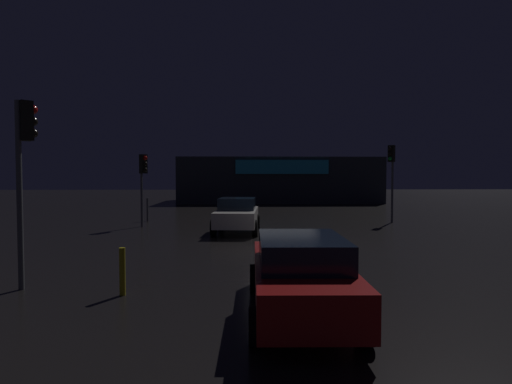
{
  "coord_description": "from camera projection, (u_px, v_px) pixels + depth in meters",
  "views": [
    {
      "loc": [
        -1.52,
        -15.88,
        2.58
      ],
      "look_at": [
        -0.76,
        6.65,
        1.69
      ],
      "focal_mm": 29.82,
      "sensor_mm": 36.0,
      "label": 1
    }
  ],
  "objects": [
    {
      "name": "bollard_kerb_b",
      "position": [
        148.0,
        210.0,
        23.8
      ],
      "size": [
        0.11,
        0.11,
        1.3
      ],
      "primitive_type": "cylinder",
      "color": "#595B60",
      "rests_on": "ground"
    },
    {
      "name": "car_near",
      "position": [
        237.0,
        214.0,
        19.24
      ],
      "size": [
        2.23,
        4.28,
        1.54
      ],
      "color": "silver",
      "rests_on": "ground"
    },
    {
      "name": "ground_plane",
      "position": [
        282.0,
        244.0,
        16.01
      ],
      "size": [
        120.0,
        120.0,
        0.0
      ],
      "primitive_type": "plane",
      "color": "black"
    },
    {
      "name": "traffic_signal_opposite",
      "position": [
        143.0,
        172.0,
        21.08
      ],
      "size": [
        0.43,
        0.41,
        3.61
      ],
      "color": "#595B60",
      "rests_on": "ground"
    },
    {
      "name": "traffic_signal_cross_right",
      "position": [
        392.0,
        165.0,
        22.93
      ],
      "size": [
        0.42,
        0.42,
        4.19
      ],
      "color": "#595B60",
      "rests_on": "ground"
    },
    {
      "name": "car_far",
      "position": [
        300.0,
        274.0,
        7.83
      ],
      "size": [
        1.96,
        4.62,
        1.48
      ],
      "color": "#A51414",
      "rests_on": "ground"
    },
    {
      "name": "store_building",
      "position": [
        278.0,
        180.0,
        41.97
      ],
      "size": [
        18.71,
        9.16,
        4.23
      ],
      "color": "#33383D",
      "rests_on": "ground"
    },
    {
      "name": "bollard_kerb_a",
      "position": [
        122.0,
        272.0,
        9.1
      ],
      "size": [
        0.13,
        0.13,
        1.03
      ],
      "primitive_type": "cylinder",
      "color": "gold",
      "rests_on": "ground"
    },
    {
      "name": "traffic_signal_main",
      "position": [
        24.0,
        151.0,
        9.54
      ],
      "size": [
        0.42,
        0.42,
        4.25
      ],
      "color": "#595B60",
      "rests_on": "ground"
    }
  ]
}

